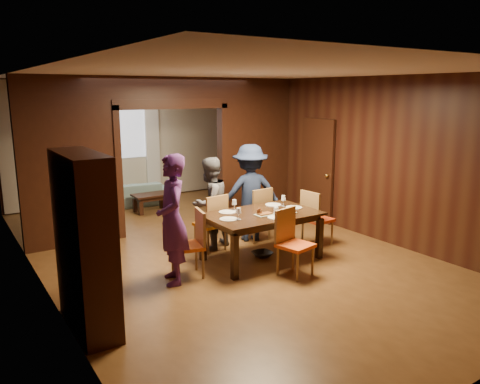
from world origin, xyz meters
TOP-DOWN VIEW (x-y plane):
  - floor at (0.00, 0.00)m, footprint 9.00×9.00m
  - ceiling at (0.00, 0.00)m, footprint 5.50×9.00m
  - room_walls at (0.00, 1.89)m, footprint 5.52×9.01m
  - person_purple at (-1.18, -0.85)m, footprint 0.60×0.75m
  - person_grey at (-0.02, 0.15)m, footprint 0.92×0.81m
  - person_navy at (0.81, 0.17)m, footprint 1.26×0.95m
  - sofa at (-0.13, 3.85)m, footprint 1.93×0.93m
  - serving_bowl at (0.47, -0.70)m, footprint 0.32×0.32m
  - dining_table at (0.39, -0.77)m, footprint 1.77×1.10m
  - coffee_table at (0.11, 3.04)m, footprint 0.80×0.50m
  - chair_left at (-0.92, -0.77)m, footprint 0.52×0.52m
  - chair_right at (1.64, -0.71)m, footprint 0.47×0.47m
  - chair_far_l at (-0.07, 0.06)m, footprint 0.50×0.50m
  - chair_far_r at (0.88, 0.10)m, footprint 0.48×0.48m
  - chair_near at (0.41, -1.59)m, footprint 0.52×0.52m
  - hutch at (-2.53, -1.50)m, footprint 0.40×1.20m
  - door_right at (2.70, 0.50)m, footprint 0.06×0.90m
  - window_far at (0.00, 4.44)m, footprint 1.20×0.03m
  - curtain_left at (-0.75, 4.40)m, footprint 0.35×0.06m
  - curtain_right at (0.75, 4.40)m, footprint 0.35×0.06m
  - plate_left at (-0.24, -0.81)m, footprint 0.27×0.27m
  - plate_far_l at (-0.04, -0.44)m, footprint 0.27×0.27m
  - plate_far_r at (0.86, -0.45)m, footprint 0.27×0.27m
  - plate_right at (1.03, -0.79)m, footprint 0.27×0.27m
  - plate_near at (0.41, -1.13)m, footprint 0.27×0.27m
  - platter_a at (0.35, -0.91)m, footprint 0.30×0.20m
  - platter_b at (0.70, -1.00)m, footprint 0.30×0.20m
  - wineglass_left at (-0.12, -0.90)m, footprint 0.08×0.08m
  - wineglass_far at (0.11, -0.41)m, footprint 0.08×0.08m
  - wineglass_right at (0.96, -0.60)m, footprint 0.08×0.08m
  - tumbler at (0.47, -1.03)m, footprint 0.07×0.07m
  - condiment_jar at (0.28, -0.86)m, footprint 0.08×0.08m

SIDE VIEW (x-z plane):
  - floor at x=0.00m, z-range 0.00..0.00m
  - coffee_table at x=0.11m, z-range 0.00..0.40m
  - sofa at x=-0.13m, z-range 0.00..0.54m
  - dining_table at x=0.39m, z-range 0.00..0.76m
  - chair_left at x=-0.92m, z-range 0.00..0.97m
  - chair_right at x=1.64m, z-range 0.00..0.97m
  - chair_far_l at x=-0.07m, z-range 0.00..0.97m
  - chair_far_r at x=0.88m, z-range 0.00..0.97m
  - chair_near at x=0.41m, z-range 0.00..0.97m
  - plate_left at x=-0.24m, z-range 0.76..0.77m
  - plate_far_l at x=-0.04m, z-range 0.76..0.77m
  - plate_far_r at x=0.86m, z-range 0.76..0.77m
  - plate_right at x=1.03m, z-range 0.76..0.77m
  - plate_near at x=0.41m, z-range 0.76..0.77m
  - platter_a at x=0.35m, z-range 0.76..0.80m
  - platter_b at x=0.70m, z-range 0.76..0.80m
  - person_grey at x=-0.02m, z-range 0.00..1.56m
  - serving_bowl at x=0.47m, z-range 0.76..0.84m
  - condiment_jar at x=0.28m, z-range 0.76..0.87m
  - tumbler at x=0.47m, z-range 0.76..0.90m
  - wineglass_left at x=-0.12m, z-range 0.76..0.94m
  - wineglass_far at x=0.11m, z-range 0.76..0.94m
  - wineglass_right at x=0.96m, z-range 0.76..0.94m
  - person_navy at x=0.81m, z-range 0.00..1.73m
  - person_purple at x=-1.18m, z-range 0.00..1.81m
  - hutch at x=-2.53m, z-range 0.00..2.00m
  - door_right at x=2.70m, z-range 0.00..2.10m
  - curtain_left at x=-0.75m, z-range 0.05..2.45m
  - curtain_right at x=0.75m, z-range 0.05..2.45m
  - room_walls at x=0.00m, z-range 0.06..2.96m
  - window_far at x=0.00m, z-range 1.05..2.35m
  - ceiling at x=0.00m, z-range 2.89..2.91m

